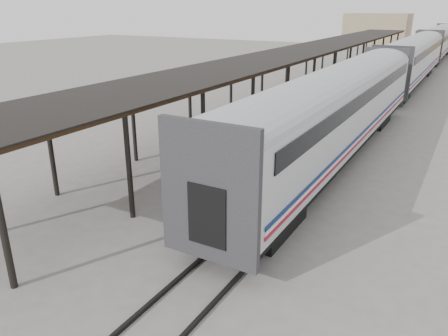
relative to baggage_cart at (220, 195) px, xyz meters
name	(u,v)px	position (x,y,z in m)	size (l,w,h in m)	color
ground	(193,205)	(-1.20, -0.11, -0.65)	(160.00, 160.00, 0.00)	slate
train	(412,58)	(1.99, 33.68, 2.04)	(3.45, 76.01, 4.01)	silver
canopy	(315,49)	(-4.60, 23.89, 3.36)	(4.90, 64.30, 4.15)	#422B19
rails	(408,84)	(2.00, 33.89, -0.59)	(1.54, 150.00, 0.12)	black
building_left	(377,29)	(-11.20, 81.89, 2.35)	(12.00, 8.00, 6.00)	tan
baggage_cart	(220,195)	(0.00, 0.00, 0.00)	(1.44, 2.49, 0.86)	brown
suitcase_stack	(223,182)	(-0.05, 0.32, 0.41)	(1.31, 1.12, 0.57)	#353537
luggage_tug	(308,101)	(-3.23, 19.07, -0.10)	(0.97, 1.43, 1.19)	#9C210E
porter	(211,174)	(0.00, -0.65, 1.06)	(0.62, 0.40, 1.69)	navy
pedestrian	(278,105)	(-3.95, 14.82, 0.30)	(1.11, 0.46, 1.89)	black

